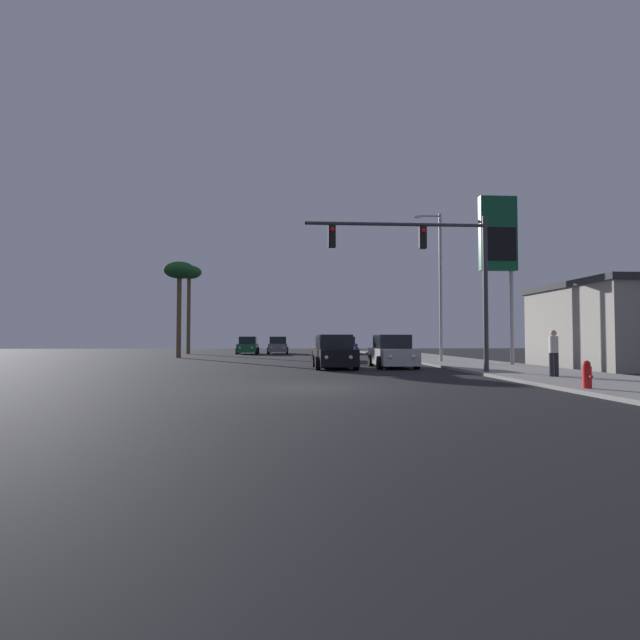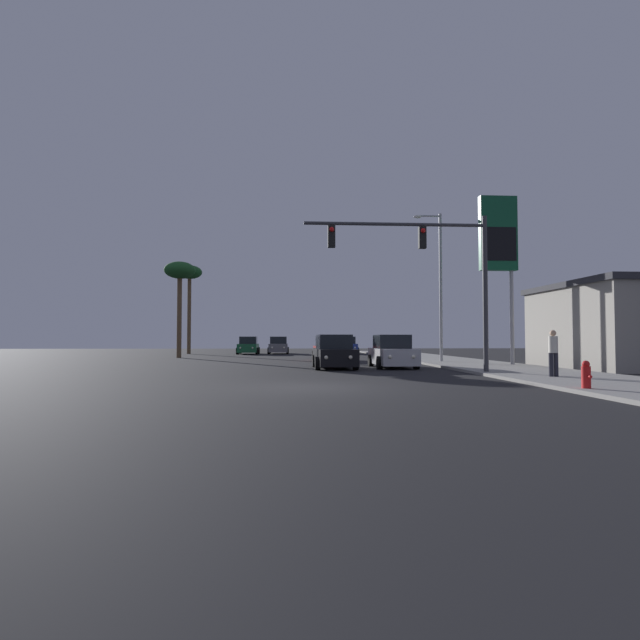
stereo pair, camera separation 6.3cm
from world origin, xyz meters
TOP-DOWN VIEW (x-y plane):
  - ground_plane at (0.00, 0.00)m, footprint 120.00×120.00m
  - sidewalk_right at (9.50, 10.00)m, footprint 5.00×60.00m
  - car_blue at (4.97, 33.76)m, footprint 2.04×4.33m
  - car_grey at (-1.73, 34.14)m, footprint 2.04×4.31m
  - car_silver at (4.58, 10.01)m, footprint 2.04×4.32m
  - car_red at (1.94, 18.58)m, footprint 2.04×4.31m
  - car_green at (-4.61, 33.31)m, footprint 2.04×4.31m
  - car_black at (1.57, 9.59)m, footprint 2.04×4.34m
  - traffic_light_mast at (5.28, 5.06)m, footprint 7.67×0.36m
  - street_lamp at (8.40, 14.51)m, footprint 1.74×0.24m
  - gas_station_sign at (10.49, 10.68)m, footprint 2.00×0.42m
  - fire_hydrant at (7.47, -1.94)m, footprint 0.24×0.34m
  - pedestrian_on_sidewalk at (8.83, 2.24)m, footprint 0.34×0.32m
  - palm_tree_far at (-10.42, 34.00)m, footprint 2.40×2.40m
  - palm_tree_mid at (-9.19, 24.00)m, footprint 2.40×2.40m

SIDE VIEW (x-z plane):
  - ground_plane at x=0.00m, z-range 0.00..0.00m
  - sidewalk_right at x=9.50m, z-range 0.00..0.12m
  - fire_hydrant at x=7.47m, z-range 0.11..0.87m
  - car_blue at x=4.97m, z-range -0.08..1.60m
  - car_grey at x=-1.73m, z-range -0.08..1.60m
  - car_silver at x=4.58m, z-range -0.08..1.60m
  - car_red at x=1.94m, z-range -0.08..1.60m
  - car_green at x=-4.61m, z-range -0.08..1.60m
  - car_black at x=1.57m, z-range -0.08..1.60m
  - pedestrian_on_sidewalk at x=8.83m, z-range 0.20..1.87m
  - traffic_light_mast at x=5.28m, z-range 1.50..8.00m
  - street_lamp at x=8.40m, z-range 0.62..9.62m
  - palm_tree_mid at x=-9.19m, z-range 2.72..10.19m
  - gas_station_sign at x=10.49m, z-range 2.12..11.12m
  - palm_tree_far at x=-10.42m, z-range 3.18..11.83m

